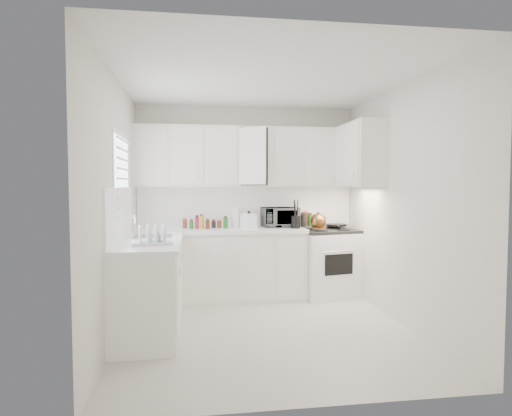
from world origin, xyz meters
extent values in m
plane|color=silver|center=(0.00, 0.00, 0.00)|extent=(3.20, 3.20, 0.00)
plane|color=white|center=(0.00, 0.00, 2.60)|extent=(3.20, 3.20, 0.00)
plane|color=silver|center=(0.00, 1.60, 1.30)|extent=(3.00, 0.00, 3.00)
plane|color=silver|center=(0.00, -1.60, 1.30)|extent=(3.00, 0.00, 3.00)
plane|color=silver|center=(-1.50, 0.00, 1.30)|extent=(0.00, 3.20, 3.20)
plane|color=silver|center=(1.50, 0.00, 1.30)|extent=(0.00, 3.20, 3.20)
cube|color=white|center=(-0.39, 1.29, 0.93)|extent=(2.24, 0.64, 0.05)
cube|color=white|center=(-1.19, 0.20, 0.93)|extent=(0.64, 1.62, 0.05)
cube|color=white|center=(0.00, 1.59, 1.23)|extent=(2.98, 0.02, 0.55)
cube|color=white|center=(-1.49, 0.20, 1.23)|extent=(0.02, 1.60, 0.55)
imported|color=gray|center=(0.44, 1.42, 1.11)|extent=(0.51, 0.31, 0.33)
cylinder|color=white|center=(-0.16, 1.44, 1.08)|extent=(0.12, 0.12, 0.27)
cylinder|color=brown|center=(-0.85, 1.42, 1.02)|extent=(0.06, 0.06, 0.13)
cylinder|color=#256C24|center=(-0.78, 1.33, 1.02)|extent=(0.06, 0.06, 0.13)
cylinder|color=#B61843|center=(-0.70, 1.42, 1.02)|extent=(0.06, 0.06, 0.13)
cylinder|color=gold|center=(-0.62, 1.33, 1.02)|extent=(0.06, 0.06, 0.13)
cylinder|color=maroon|center=(-0.55, 1.42, 1.02)|extent=(0.06, 0.06, 0.13)
cylinder|color=black|center=(-0.47, 1.33, 1.02)|extent=(0.06, 0.06, 0.13)
cylinder|color=brown|center=(-0.40, 1.42, 1.02)|extent=(0.06, 0.06, 0.13)
cylinder|color=#256C24|center=(-0.32, 1.33, 1.02)|extent=(0.06, 0.06, 0.13)
cylinder|color=#B61843|center=(0.58, 1.46, 1.05)|extent=(0.06, 0.06, 0.19)
cylinder|color=gold|center=(0.64, 1.40, 1.05)|extent=(0.06, 0.06, 0.19)
cylinder|color=maroon|center=(0.69, 1.46, 1.05)|extent=(0.06, 0.06, 0.19)
cylinder|color=black|center=(0.74, 1.40, 1.05)|extent=(0.06, 0.06, 0.19)
cylinder|color=brown|center=(0.80, 1.46, 1.05)|extent=(0.06, 0.06, 0.19)
cylinder|color=#256C24|center=(0.85, 1.40, 1.05)|extent=(0.06, 0.06, 0.19)
cylinder|color=#B61843|center=(0.91, 1.46, 1.05)|extent=(0.06, 0.06, 0.19)
camera|label=1|loc=(-0.74, -4.42, 1.53)|focal=30.52mm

